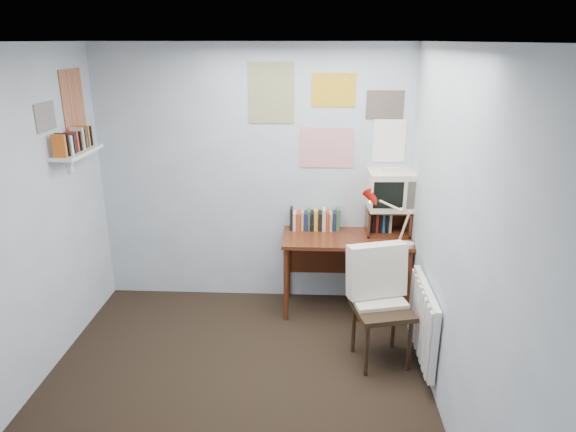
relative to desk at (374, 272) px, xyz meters
name	(u,v)px	position (x,y,z in m)	size (l,w,h in m)	color
ground	(230,406)	(-1.17, -1.48, -0.41)	(3.50, 3.50, 0.00)	black
back_wall	(253,178)	(-1.17, 0.27, 0.84)	(3.00, 0.02, 2.50)	silver
right_wall	(459,251)	(0.33, -1.48, 0.84)	(0.02, 3.50, 2.50)	silver
ceiling	(214,42)	(-1.17, -1.48, 2.09)	(3.00, 3.50, 0.02)	white
desk	(374,272)	(0.00, 0.00, 0.00)	(1.20, 0.55, 0.76)	#552513
desk_chair	(382,310)	(-0.03, -0.86, 0.06)	(0.48, 0.46, 0.94)	black
desk_lamp	(409,223)	(0.25, -0.21, 0.57)	(0.30, 0.26, 0.44)	#B1120B
tv_riser	(388,221)	(0.12, 0.11, 0.48)	(0.40, 0.30, 0.25)	#552513
crt_tv	(390,188)	(0.12, 0.13, 0.80)	(0.41, 0.38, 0.39)	beige
book_row	(321,219)	(-0.51, 0.18, 0.46)	(0.60, 0.14, 0.22)	#552513
radiator	(423,321)	(0.29, -0.93, 0.01)	(0.09, 0.80, 0.60)	white
wall_shelf	(77,152)	(-2.57, -0.38, 1.21)	(0.20, 0.62, 0.24)	white
posters_back	(328,116)	(-0.47, 0.26, 1.44)	(1.20, 0.01, 0.90)	white
posters_left	(60,106)	(-2.67, -0.38, 1.59)	(0.01, 0.70, 0.60)	white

